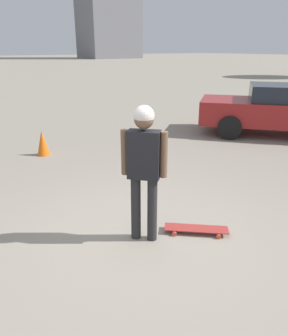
# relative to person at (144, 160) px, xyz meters

# --- Properties ---
(ground_plane) EXTENTS (220.00, 220.00, 0.00)m
(ground_plane) POSITION_rel_person_xyz_m (0.00, 0.00, -1.12)
(ground_plane) COLOR gray
(person) EXTENTS (0.45, 0.43, 1.79)m
(person) POSITION_rel_person_xyz_m (0.00, 0.00, 0.00)
(person) COLOR #262628
(person) RESTS_ON ground_plane
(skateboard) EXTENTS (0.74, 0.79, 0.07)m
(skateboard) POSITION_rel_person_xyz_m (-0.31, -0.67, -1.06)
(skateboard) COLOR #A5332D
(skateboard) RESTS_ON ground_plane
(car_parked_near) EXTENTS (4.60, 4.29, 1.44)m
(car_parked_near) POSITION_rel_person_xyz_m (2.26, -6.46, -0.36)
(car_parked_near) COLOR maroon
(car_parked_near) RESTS_ON ground_plane
(traffic_cone) EXTENTS (0.29, 0.29, 0.60)m
(traffic_cone) POSITION_rel_person_xyz_m (4.36, -0.13, -0.82)
(traffic_cone) COLOR orange
(traffic_cone) RESTS_ON ground_plane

